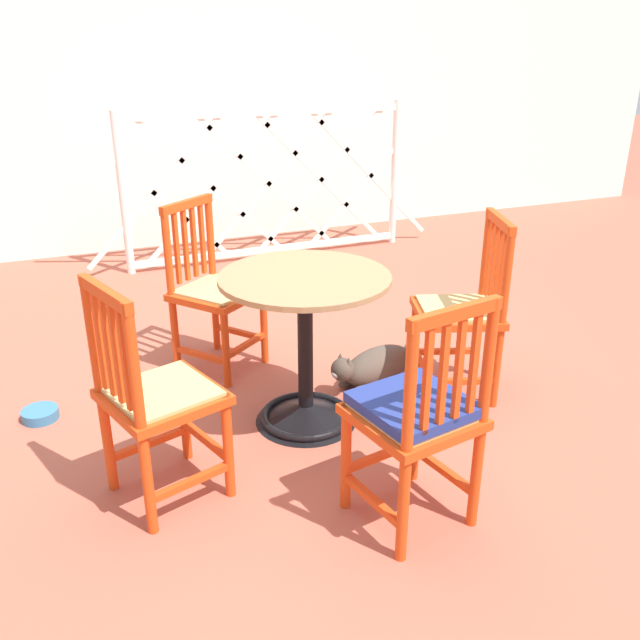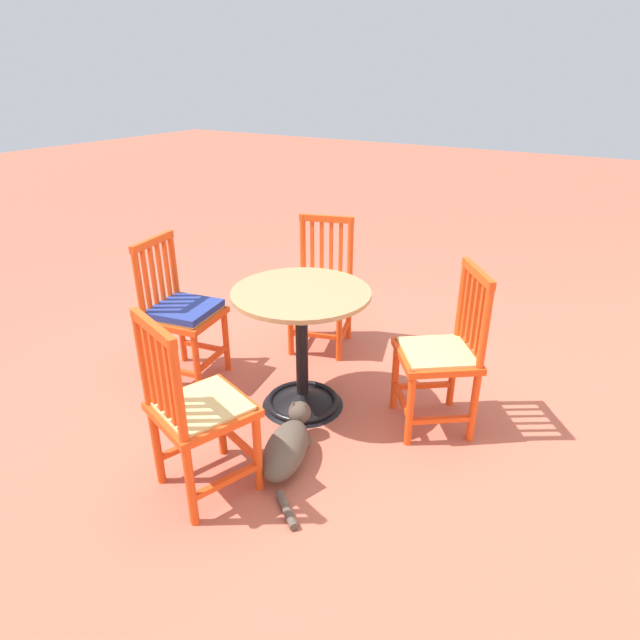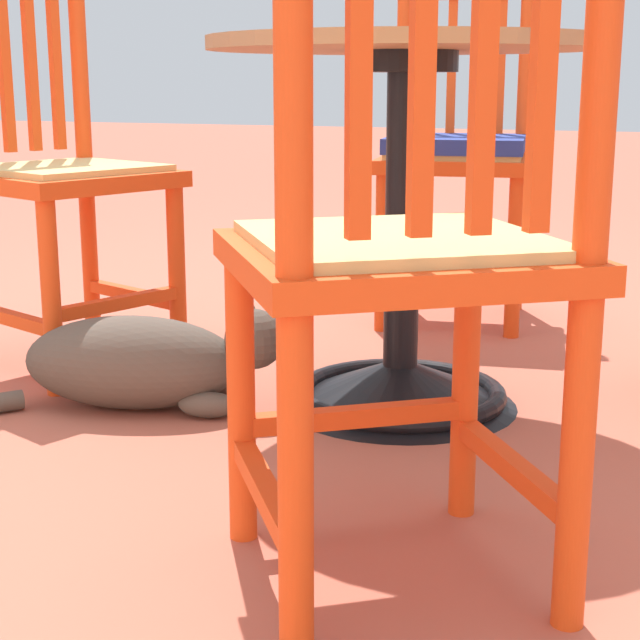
{
  "view_description": "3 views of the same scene",
  "coord_description": "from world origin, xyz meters",
  "px_view_note": "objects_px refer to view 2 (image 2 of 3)",
  "views": [
    {
      "loc": [
        -1.12,
        -2.52,
        1.69
      ],
      "look_at": [
        -0.03,
        0.12,
        0.48
      ],
      "focal_mm": 37.92,
      "sensor_mm": 36.0,
      "label": 1
    },
    {
      "loc": [
        2.1,
        1.56,
        1.81
      ],
      "look_at": [
        -0.3,
        0.09,
        0.49
      ],
      "focal_mm": 30.08,
      "sensor_mm": 36.0,
      "label": 2
    },
    {
      "loc": [
        -0.74,
        1.97,
        0.65
      ],
      "look_at": [
        0.02,
        0.14,
        0.18
      ],
      "focal_mm": 56.73,
      "sensor_mm": 36.0,
      "label": 3
    }
  ],
  "objects_px": {
    "orange_chair_tucked_in": "(182,314)",
    "orange_chair_near_fence": "(322,288)",
    "orange_chair_by_planter": "(442,355)",
    "tabby_cat": "(288,445)",
    "cafe_table": "(302,363)",
    "orange_chair_facing_out": "(197,411)",
    "pet_water_bowl": "(449,343)"
  },
  "relations": [
    {
      "from": "cafe_table",
      "to": "pet_water_bowl",
      "type": "relative_size",
      "value": 4.47
    },
    {
      "from": "cafe_table",
      "to": "tabby_cat",
      "type": "xyz_separation_m",
      "value": [
        0.46,
        0.21,
        -0.19
      ]
    },
    {
      "from": "tabby_cat",
      "to": "pet_water_bowl",
      "type": "distance_m",
      "value": 1.65
    },
    {
      "from": "orange_chair_tucked_in",
      "to": "pet_water_bowl",
      "type": "height_order",
      "value": "orange_chair_tucked_in"
    },
    {
      "from": "orange_chair_near_fence",
      "to": "orange_chair_facing_out",
      "type": "xyz_separation_m",
      "value": [
        1.55,
        0.29,
        0.0
      ]
    },
    {
      "from": "cafe_table",
      "to": "tabby_cat",
      "type": "height_order",
      "value": "cafe_table"
    },
    {
      "from": "orange_chair_near_fence",
      "to": "orange_chair_tucked_in",
      "type": "xyz_separation_m",
      "value": [
        0.84,
        -0.5,
        0.01
      ]
    },
    {
      "from": "cafe_table",
      "to": "orange_chair_by_planter",
      "type": "height_order",
      "value": "orange_chair_by_planter"
    },
    {
      "from": "orange_chair_by_planter",
      "to": "tabby_cat",
      "type": "relative_size",
      "value": 1.39
    },
    {
      "from": "orange_chair_tucked_in",
      "to": "orange_chair_near_fence",
      "type": "bearing_deg",
      "value": 149.14
    },
    {
      "from": "cafe_table",
      "to": "orange_chair_by_planter",
      "type": "distance_m",
      "value": 0.78
    },
    {
      "from": "tabby_cat",
      "to": "pet_water_bowl",
      "type": "height_order",
      "value": "tabby_cat"
    },
    {
      "from": "cafe_table",
      "to": "orange_chair_facing_out",
      "type": "relative_size",
      "value": 0.83
    },
    {
      "from": "pet_water_bowl",
      "to": "orange_chair_near_fence",
      "type": "bearing_deg",
      "value": -60.98
    },
    {
      "from": "orange_chair_facing_out",
      "to": "orange_chair_near_fence",
      "type": "bearing_deg",
      "value": -169.25
    },
    {
      "from": "orange_chair_near_fence",
      "to": "tabby_cat",
      "type": "distance_m",
      "value": 1.34
    },
    {
      "from": "cafe_table",
      "to": "tabby_cat",
      "type": "bearing_deg",
      "value": 25.0
    },
    {
      "from": "orange_chair_tucked_in",
      "to": "orange_chair_facing_out",
      "type": "height_order",
      "value": "same"
    },
    {
      "from": "orange_chair_by_planter",
      "to": "orange_chair_facing_out",
      "type": "xyz_separation_m",
      "value": [
        1.07,
        -0.75,
        0.0
      ]
    },
    {
      "from": "pet_water_bowl",
      "to": "orange_chair_by_planter",
      "type": "bearing_deg",
      "value": 14.29
    },
    {
      "from": "cafe_table",
      "to": "tabby_cat",
      "type": "relative_size",
      "value": 1.16
    },
    {
      "from": "orange_chair_by_planter",
      "to": "pet_water_bowl",
      "type": "height_order",
      "value": "orange_chair_by_planter"
    },
    {
      "from": "orange_chair_near_fence",
      "to": "orange_chair_facing_out",
      "type": "relative_size",
      "value": 1.0
    },
    {
      "from": "orange_chair_by_planter",
      "to": "tabby_cat",
      "type": "distance_m",
      "value": 0.93
    },
    {
      "from": "orange_chair_by_planter",
      "to": "orange_chair_near_fence",
      "type": "bearing_deg",
      "value": -114.91
    },
    {
      "from": "cafe_table",
      "to": "orange_chair_facing_out",
      "type": "bearing_deg",
      "value": -1.08
    },
    {
      "from": "tabby_cat",
      "to": "cafe_table",
      "type": "bearing_deg",
      "value": -155.0
    },
    {
      "from": "cafe_table",
      "to": "pet_water_bowl",
      "type": "xyz_separation_m",
      "value": [
        -1.17,
        0.49,
        -0.26
      ]
    },
    {
      "from": "orange_chair_tucked_in",
      "to": "pet_water_bowl",
      "type": "distance_m",
      "value": 1.88
    },
    {
      "from": "orange_chair_tucked_in",
      "to": "orange_chair_facing_out",
      "type": "distance_m",
      "value": 1.07
    },
    {
      "from": "orange_chair_tucked_in",
      "to": "cafe_table",
      "type": "bearing_deg",
      "value": 97.86
    },
    {
      "from": "orange_chair_by_planter",
      "to": "cafe_table",
      "type": "bearing_deg",
      "value": -71.86
    }
  ]
}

